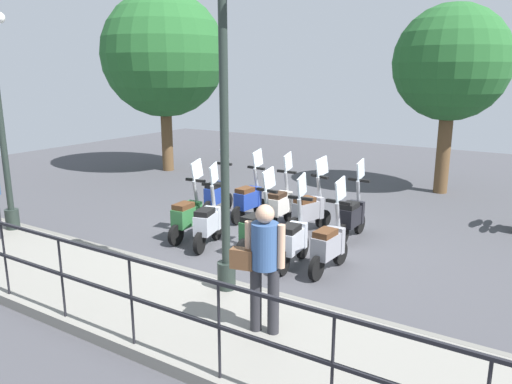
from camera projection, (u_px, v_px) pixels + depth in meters
name	position (u px, v px, depth m)	size (l,w,h in m)	color
ground_plane	(272.00, 243.00, 9.57)	(28.00, 28.00, 0.00)	#424247
promenade_walkway	(158.00, 302.00, 6.97)	(2.20, 20.00, 0.15)	gray
fence_railing	(93.00, 272.00, 5.91)	(0.04, 16.03, 1.07)	black
lamp_post_near	(225.00, 147.00, 6.74)	(0.26, 0.90, 4.63)	#232D28
lamp_post_far	(1.00, 128.00, 9.48)	(0.26, 0.90, 4.49)	#232D28
pedestrian_with_bag	(263.00, 259.00, 5.83)	(0.39, 0.64, 1.59)	#28282D
tree_large	(164.00, 55.00, 15.65)	(3.89, 3.89, 5.65)	brown
tree_distant	(451.00, 64.00, 12.72)	(2.96, 2.96, 4.89)	brown
scooter_near_0	(329.00, 244.00, 8.08)	(1.23, 0.44, 1.54)	black
scooter_near_1	(293.00, 239.00, 8.32)	(1.23, 0.44, 1.54)	black
scooter_near_2	(258.00, 229.00, 8.87)	(1.23, 0.44, 1.54)	black
scooter_near_3	(208.00, 222.00, 9.27)	(1.21, 0.52, 1.54)	black
scooter_near_4	(188.00, 215.00, 9.68)	(1.23, 0.44, 1.54)	black
scooter_far_0	(352.00, 215.00, 9.69)	(1.23, 0.44, 1.54)	black
scooter_far_1	(309.00, 210.00, 10.08)	(1.20, 0.54, 1.54)	black
scooter_far_2	(280.00, 204.00, 10.49)	(1.23, 0.44, 1.54)	black
scooter_far_3	(249.00, 199.00, 10.92)	(1.23, 0.44, 1.54)	black
scooter_far_4	(218.00, 194.00, 11.39)	(1.23, 0.44, 1.54)	black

